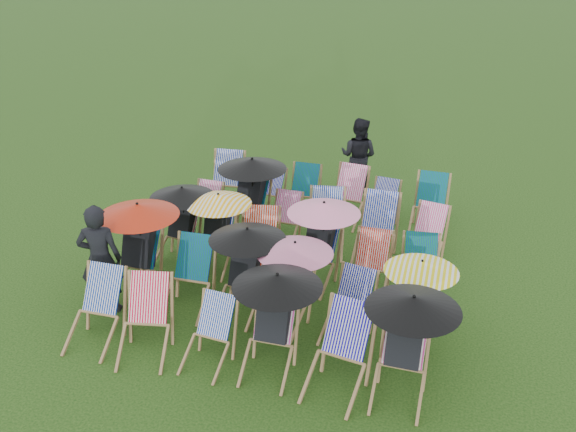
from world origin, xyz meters
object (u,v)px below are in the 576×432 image
(deckchair_0, at_px, (94,310))
(deckchair_5, at_px, (405,346))
(person_rear, at_px, (358,156))
(person_left, at_px, (100,259))
(deckchair_29, at_px, (429,205))

(deckchair_0, height_order, deckchair_5, deckchair_5)
(deckchair_5, bearing_deg, person_rear, 106.80)
(person_rear, bearing_deg, person_left, 74.17)
(deckchair_5, height_order, deckchair_29, deckchair_5)
(deckchair_0, bearing_deg, person_rear, 67.62)
(deckchair_29, relative_size, person_left, 0.58)
(person_left, bearing_deg, deckchair_5, 154.72)
(deckchair_29, bearing_deg, deckchair_0, -128.48)
(person_left, bearing_deg, deckchair_0, 94.94)
(deckchair_29, height_order, person_rear, person_rear)
(person_left, height_order, person_rear, person_left)
(deckchair_5, relative_size, deckchair_29, 1.36)
(person_rear, bearing_deg, deckchair_29, 151.18)
(person_rear, bearing_deg, deckchair_0, 79.28)
(deckchair_0, distance_m, deckchair_29, 6.12)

